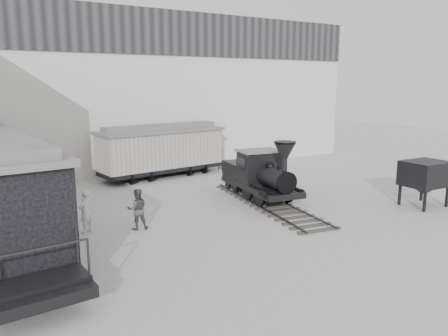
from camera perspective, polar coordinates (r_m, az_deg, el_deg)
ground at (r=19.26m, az=6.72°, el=-7.53°), size 90.00×90.00×0.00m
north_wall at (r=31.51m, az=-10.03°, el=9.79°), size 34.00×2.51×11.00m
locomotive at (r=22.84m, az=4.98°, el=-1.35°), size 3.40×9.70×3.36m
boxcar at (r=29.14m, az=-8.12°, el=2.44°), size 8.84×3.80×3.51m
visitor_a at (r=18.95m, az=-17.65°, el=-5.43°), size 0.78×0.76×1.81m
visitor_b at (r=18.83m, az=-11.25°, el=-5.30°), size 0.98×0.84×1.76m
coal_hopper at (r=24.04m, az=24.75°, el=-1.06°), size 2.14×1.77×2.30m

